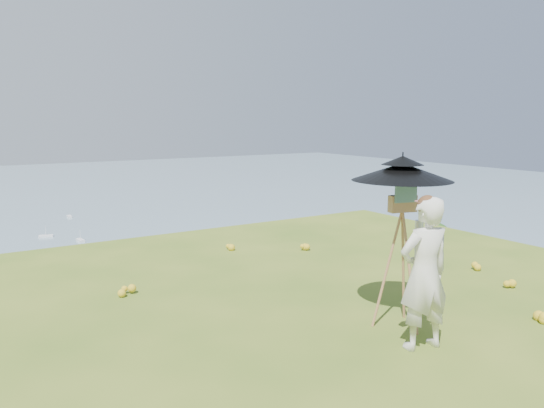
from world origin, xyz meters
TOP-DOWN VIEW (x-y plane):
  - ground at (0.00, 0.00)m, footprint 14.00×14.00m
  - slope_trees at (0.00, 35.00)m, footprint 110.00×50.00m
  - wildflowers at (0.00, 0.25)m, footprint 10.00×10.50m
  - painter at (1.59, 0.12)m, footprint 0.66×0.49m
  - field_easel at (1.82, 0.68)m, footprint 0.79×0.79m
  - sun_umbrella at (1.83, 0.71)m, footprint 1.27×1.27m
  - painter_cap at (1.59, 0.12)m, footprint 0.23×0.27m

SIDE VIEW (x-z plane):
  - slope_trees at x=0.00m, z-range -18.00..-12.00m
  - ground at x=0.00m, z-range 0.00..0.00m
  - wildflowers at x=0.00m, z-range 0.00..0.12m
  - painter at x=1.59m, z-range 0.00..1.64m
  - field_easel at x=1.82m, z-range 0.00..1.71m
  - painter_cap at x=1.59m, z-range 1.55..1.65m
  - sun_umbrella at x=1.83m, z-range 1.41..2.06m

